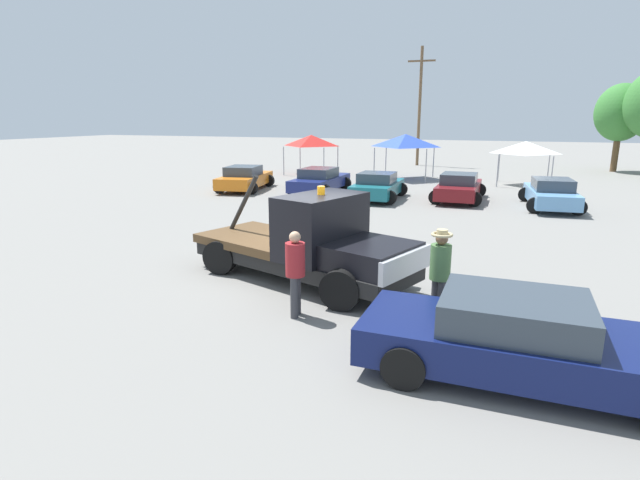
{
  "coord_description": "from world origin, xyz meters",
  "views": [
    {
      "loc": [
        4.62,
        -11.07,
        3.97
      ],
      "look_at": [
        0.5,
        0.0,
        1.05
      ],
      "focal_mm": 28.0,
      "sensor_mm": 36.0,
      "label": 1
    }
  ],
  "objects_px": {
    "person_near_truck": "(440,268)",
    "canopy_tent_blue": "(406,141)",
    "tow_truck": "(312,245)",
    "parked_car_maroon": "(459,187)",
    "person_at_hood": "(295,268)",
    "canopy_tent_white": "(526,148)",
    "canopy_tent_red": "(311,141)",
    "parked_car_navy": "(320,181)",
    "traffic_cone": "(318,238)",
    "utility_pole": "(420,104)",
    "parked_car_orange": "(245,178)",
    "parked_car_teal": "(377,186)",
    "tree_left": "(621,113)",
    "parked_car_skyblue": "(551,194)",
    "foreground_car": "(526,341)"
  },
  "relations": [
    {
      "from": "parked_car_teal",
      "to": "canopy_tent_blue",
      "type": "distance_m",
      "value": 9.02
    },
    {
      "from": "person_at_hood",
      "to": "traffic_cone",
      "type": "bearing_deg",
      "value": 97.38
    },
    {
      "from": "tow_truck",
      "to": "person_at_hood",
      "type": "distance_m",
      "value": 2.21
    },
    {
      "from": "parked_car_teal",
      "to": "foreground_car",
      "type": "bearing_deg",
      "value": -159.52
    },
    {
      "from": "canopy_tent_white",
      "to": "tree_left",
      "type": "distance_m",
      "value": 12.51
    },
    {
      "from": "person_at_hood",
      "to": "person_near_truck",
      "type": "bearing_deg",
      "value": 6.52
    },
    {
      "from": "foreground_car",
      "to": "person_near_truck",
      "type": "height_order",
      "value": "person_near_truck"
    },
    {
      "from": "tree_left",
      "to": "canopy_tent_blue",
      "type": "bearing_deg",
      "value": -144.11
    },
    {
      "from": "tow_truck",
      "to": "canopy_tent_red",
      "type": "height_order",
      "value": "canopy_tent_red"
    },
    {
      "from": "tow_truck",
      "to": "traffic_cone",
      "type": "xyz_separation_m",
      "value": [
        -1.11,
        3.35,
        -0.69
      ]
    },
    {
      "from": "foreground_car",
      "to": "utility_pole",
      "type": "bearing_deg",
      "value": 103.06
    },
    {
      "from": "parked_car_navy",
      "to": "canopy_tent_blue",
      "type": "bearing_deg",
      "value": -21.04
    },
    {
      "from": "parked_car_orange",
      "to": "parked_car_teal",
      "type": "relative_size",
      "value": 1.13
    },
    {
      "from": "person_at_hood",
      "to": "canopy_tent_white",
      "type": "bearing_deg",
      "value": 69.76
    },
    {
      "from": "parked_car_teal",
      "to": "traffic_cone",
      "type": "bearing_deg",
      "value": -178.09
    },
    {
      "from": "person_near_truck",
      "to": "tree_left",
      "type": "height_order",
      "value": "tree_left"
    },
    {
      "from": "parked_car_skyblue",
      "to": "utility_pole",
      "type": "relative_size",
      "value": 0.51
    },
    {
      "from": "foreground_car",
      "to": "parked_car_maroon",
      "type": "xyz_separation_m",
      "value": [
        -2.59,
        17.25,
        -0.0
      ]
    },
    {
      "from": "person_at_hood",
      "to": "canopy_tent_white",
      "type": "height_order",
      "value": "canopy_tent_white"
    },
    {
      "from": "parked_car_skyblue",
      "to": "utility_pole",
      "type": "xyz_separation_m",
      "value": [
        -9.06,
        18.34,
        4.36
      ]
    },
    {
      "from": "parked_car_navy",
      "to": "traffic_cone",
      "type": "relative_size",
      "value": 8.85
    },
    {
      "from": "person_near_truck",
      "to": "parked_car_maroon",
      "type": "distance_m",
      "value": 15.42
    },
    {
      "from": "parked_car_orange",
      "to": "utility_pole",
      "type": "bearing_deg",
      "value": -29.42
    },
    {
      "from": "parked_car_navy",
      "to": "parked_car_maroon",
      "type": "bearing_deg",
      "value": -90.15
    },
    {
      "from": "canopy_tent_red",
      "to": "utility_pole",
      "type": "distance_m",
      "value": 11.29
    },
    {
      "from": "parked_car_skyblue",
      "to": "canopy_tent_red",
      "type": "bearing_deg",
      "value": 53.59
    },
    {
      "from": "parked_car_teal",
      "to": "tree_left",
      "type": "distance_m",
      "value": 23.31
    },
    {
      "from": "tow_truck",
      "to": "canopy_tent_blue",
      "type": "bearing_deg",
      "value": 114.55
    },
    {
      "from": "canopy_tent_red",
      "to": "tow_truck",
      "type": "bearing_deg",
      "value": -68.55
    },
    {
      "from": "tow_truck",
      "to": "canopy_tent_red",
      "type": "bearing_deg",
      "value": 130.77
    },
    {
      "from": "person_near_truck",
      "to": "canopy_tent_blue",
      "type": "xyz_separation_m",
      "value": [
        -5.22,
        23.16,
        1.37
      ]
    },
    {
      "from": "parked_car_skyblue",
      "to": "canopy_tent_white",
      "type": "relative_size",
      "value": 1.64
    },
    {
      "from": "parked_car_navy",
      "to": "parked_car_teal",
      "type": "bearing_deg",
      "value": -107.62
    },
    {
      "from": "parked_car_navy",
      "to": "tow_truck",
      "type": "bearing_deg",
      "value": -159.43
    },
    {
      "from": "utility_pole",
      "to": "parked_car_orange",
      "type": "bearing_deg",
      "value": -109.85
    },
    {
      "from": "parked_car_maroon",
      "to": "parked_car_skyblue",
      "type": "relative_size",
      "value": 0.95
    },
    {
      "from": "person_near_truck",
      "to": "traffic_cone",
      "type": "height_order",
      "value": "person_near_truck"
    },
    {
      "from": "parked_car_orange",
      "to": "canopy_tent_red",
      "type": "distance_m",
      "value": 9.0
    },
    {
      "from": "parked_car_maroon",
      "to": "canopy_tent_blue",
      "type": "bearing_deg",
      "value": 28.95
    },
    {
      "from": "person_near_truck",
      "to": "canopy_tent_red",
      "type": "distance_m",
      "value": 26.71
    },
    {
      "from": "person_at_hood",
      "to": "canopy_tent_red",
      "type": "bearing_deg",
      "value": 102.01
    },
    {
      "from": "tow_truck",
      "to": "canopy_tent_blue",
      "type": "height_order",
      "value": "canopy_tent_blue"
    },
    {
      "from": "tow_truck",
      "to": "utility_pole",
      "type": "relative_size",
      "value": 0.67
    },
    {
      "from": "tow_truck",
      "to": "parked_car_maroon",
      "type": "xyz_separation_m",
      "value": [
        2.19,
        13.97,
        -0.29
      ]
    },
    {
      "from": "foreground_car",
      "to": "parked_car_skyblue",
      "type": "relative_size",
      "value": 1.07
    },
    {
      "from": "parked_car_orange",
      "to": "parked_car_navy",
      "type": "distance_m",
      "value": 4.31
    },
    {
      "from": "foreground_car",
      "to": "traffic_cone",
      "type": "xyz_separation_m",
      "value": [
        -5.89,
        6.63,
        -0.4
      ]
    },
    {
      "from": "canopy_tent_blue",
      "to": "utility_pole",
      "type": "bearing_deg",
      "value": 94.89
    },
    {
      "from": "traffic_cone",
      "to": "parked_car_navy",
      "type": "bearing_deg",
      "value": 110.2
    },
    {
      "from": "person_near_truck",
      "to": "canopy_tent_white",
      "type": "xyz_separation_m",
      "value": [
        2.03,
        22.61,
        1.11
      ]
    }
  ]
}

